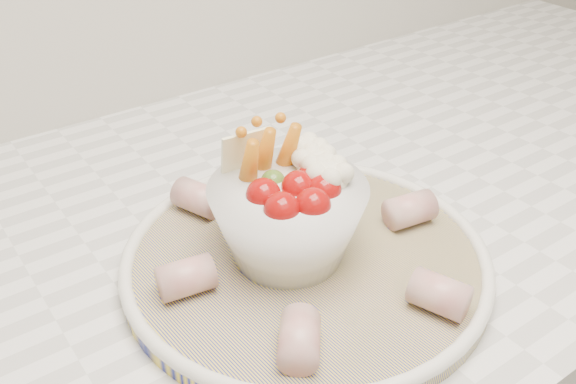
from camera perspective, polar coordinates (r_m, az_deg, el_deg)
serving_platter at (r=0.57m, az=1.59°, el=-5.92°), size 0.34×0.34×0.02m
veggie_bowl at (r=0.55m, az=0.14°, el=-1.85°), size 0.14×0.14×0.11m
cured_meat_rolls at (r=0.56m, az=1.62°, el=-4.38°), size 0.27×0.28×0.03m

